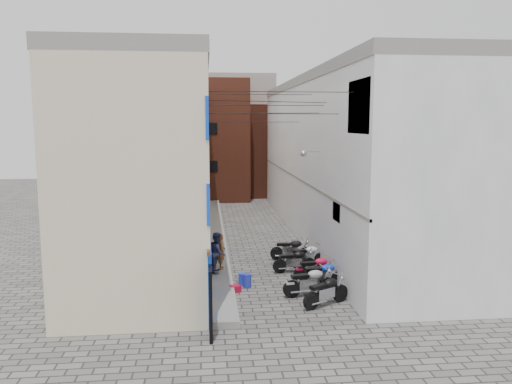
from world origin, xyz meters
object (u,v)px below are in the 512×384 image
object	(u,v)px
motorcycle_f	(307,255)
water_jug_near	(247,281)
motorcycle_g	(291,248)
red_crate	(235,289)
motorcycle_a	(326,290)
motorcycle_c	(322,273)
person_a	(221,251)
motorcycle_d	(316,267)
water_jug_far	(242,279)
person_b	(218,252)
motorcycle_b	(310,280)
motorcycle_e	(295,260)

from	to	relation	value
motorcycle_f	water_jug_near	distance (m)	3.87
motorcycle_g	red_crate	bearing A→B (deg)	-27.83
motorcycle_a	red_crate	world-z (taller)	motorcycle_a
motorcycle_f	motorcycle_g	size ratio (longest dim) A/B	0.99
motorcycle_c	person_a	distance (m)	4.49
motorcycle_d	red_crate	world-z (taller)	motorcycle_d
motorcycle_a	water_jug_far	xyz separation A→B (m)	(-2.80, 2.57, -0.34)
motorcycle_f	motorcycle_g	xyz separation A→B (m)	(-0.51, 1.20, 0.01)
motorcycle_a	person_b	world-z (taller)	person_b
motorcycle_c	water_jug_far	distance (m)	3.20
red_crate	motorcycle_g	bearing A→B (deg)	55.45
person_b	motorcycle_b	bearing A→B (deg)	-121.24
person_a	motorcycle_d	bearing A→B (deg)	-112.70
person_a	person_b	xyz separation A→B (m)	(-0.17, -0.47, 0.09)
person_b	red_crate	size ratio (longest dim) A/B	4.14
motorcycle_b	person_b	bearing A→B (deg)	-136.60
red_crate	motorcycle_e	bearing A→B (deg)	40.27
motorcycle_e	motorcycle_f	xyz separation A→B (m)	(0.70, 0.73, 0.01)
motorcycle_b	water_jug_near	world-z (taller)	motorcycle_b
motorcycle_b	person_a	distance (m)	4.45
motorcycle_b	person_b	distance (m)	4.28
motorcycle_d	motorcycle_g	bearing A→B (deg)	-179.09
motorcycle_e	person_a	size ratio (longest dim) A/B	1.27
motorcycle_e	person_b	world-z (taller)	person_b
motorcycle_b	red_crate	size ratio (longest dim) A/B	5.07
water_jug_near	water_jug_far	xyz separation A→B (m)	(-0.16, 0.27, -0.02)
person_b	motorcycle_f	bearing A→B (deg)	-67.65
motorcycle_g	water_jug_near	size ratio (longest dim) A/B	3.73
motorcycle_b	motorcycle_e	distance (m)	3.03
motorcycle_e	person_a	bearing A→B (deg)	-96.05
motorcycle_a	motorcycle_c	size ratio (longest dim) A/B	1.01
person_b	water_jug_far	size ratio (longest dim) A/B	3.48
motorcycle_a	person_a	world-z (taller)	person_a
person_a	motorcycle_b	bearing A→B (deg)	-138.69
motorcycle_e	red_crate	size ratio (longest dim) A/B	4.71
motorcycle_c	motorcycle_d	size ratio (longest dim) A/B	1.03
motorcycle_f	person_a	distance (m)	3.97
motorcycle_a	person_b	bearing A→B (deg)	-163.02
motorcycle_c	water_jug_near	distance (m)	2.99
motorcycle_e	red_crate	distance (m)	3.61
person_a	person_b	size ratio (longest dim) A/B	0.90
water_jug_near	red_crate	bearing A→B (deg)	-133.59
person_a	motorcycle_a	bearing A→B (deg)	-143.99
motorcycle_d	person_a	size ratio (longest dim) A/B	1.28
motorcycle_a	person_a	distance (m)	5.47
motorcycle_f	person_b	world-z (taller)	person_b
motorcycle_d	person_b	bearing A→B (deg)	-108.80
motorcycle_g	water_jug_near	xyz separation A→B (m)	(-2.42, -3.72, -0.31)
motorcycle_g	person_a	xyz separation A→B (m)	(-3.37, -1.91, 0.43)
motorcycle_c	motorcycle_d	bearing A→B (deg)	178.23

